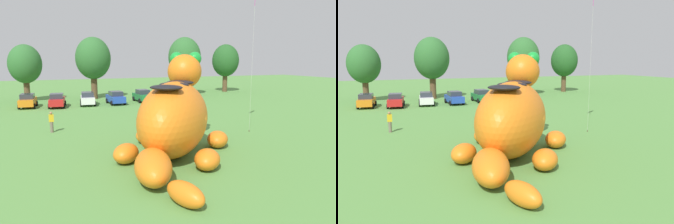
# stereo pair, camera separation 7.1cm
# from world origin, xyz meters

# --- Properties ---
(ground_plane) EXTENTS (160.00, 160.00, 0.00)m
(ground_plane) POSITION_xyz_m (0.00, 0.00, 0.00)
(ground_plane) COLOR #568E42
(giant_inflatable_creature) EXTENTS (8.76, 12.19, 6.40)m
(giant_inflatable_creature) POSITION_xyz_m (-0.71, 0.41, 2.34)
(giant_inflatable_creature) COLOR orange
(giant_inflatable_creature) RESTS_ON ground
(car_orange) EXTENTS (2.21, 4.23, 1.72)m
(car_orange) POSITION_xyz_m (-10.08, 24.67, 0.86)
(car_orange) COLOR orange
(car_orange) RESTS_ON ground
(car_red) EXTENTS (2.28, 4.26, 1.72)m
(car_red) POSITION_xyz_m (-6.70, 23.64, 0.86)
(car_red) COLOR red
(car_red) RESTS_ON ground
(car_white) EXTENTS (2.24, 4.25, 1.72)m
(car_white) POSITION_xyz_m (-2.94, 24.03, 0.86)
(car_white) COLOR white
(car_white) RESTS_ON ground
(car_blue) EXTENTS (2.11, 4.18, 1.72)m
(car_blue) POSITION_xyz_m (0.66, 23.70, 0.86)
(car_blue) COLOR #2347B7
(car_blue) RESTS_ON ground
(car_green) EXTENTS (2.11, 4.19, 1.72)m
(car_green) POSITION_xyz_m (4.67, 24.63, 0.86)
(car_green) COLOR #1E7238
(car_green) RESTS_ON ground
(car_silver) EXTENTS (2.09, 4.18, 1.72)m
(car_silver) POSITION_xyz_m (8.62, 24.20, 0.86)
(car_silver) COLOR #B7BABF
(car_silver) RESTS_ON ground
(tree_left) EXTENTS (4.48, 4.48, 7.96)m
(tree_left) POSITION_xyz_m (-10.39, 30.88, 5.20)
(tree_left) COLOR brown
(tree_left) RESTS_ON ground
(tree_mid_left) EXTENTS (5.17, 5.17, 9.17)m
(tree_mid_left) POSITION_xyz_m (-1.10, 30.49, 6.00)
(tree_mid_left) COLOR brown
(tree_mid_left) RESTS_ON ground
(tree_centre_left) EXTENTS (5.35, 5.35, 9.49)m
(tree_centre_left) POSITION_xyz_m (13.61, 29.99, 6.21)
(tree_centre_left) COLOR brown
(tree_centre_left) RESTS_ON ground
(tree_centre) EXTENTS (4.85, 4.85, 8.61)m
(tree_centre) POSITION_xyz_m (22.98, 32.39, 5.63)
(tree_centre) COLOR brown
(tree_centre) RESTS_ON ground
(spectator_near_inflatable) EXTENTS (0.38, 0.26, 1.71)m
(spectator_near_inflatable) POSITION_xyz_m (-7.67, 9.49, 0.85)
(spectator_near_inflatable) COLOR #726656
(spectator_near_inflatable) RESTS_ON ground
(spectator_mid_field) EXTENTS (0.38, 0.26, 1.71)m
(spectator_mid_field) POSITION_xyz_m (1.78, 7.52, 0.85)
(spectator_mid_field) COLOR #726656
(spectator_mid_field) RESTS_ON ground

